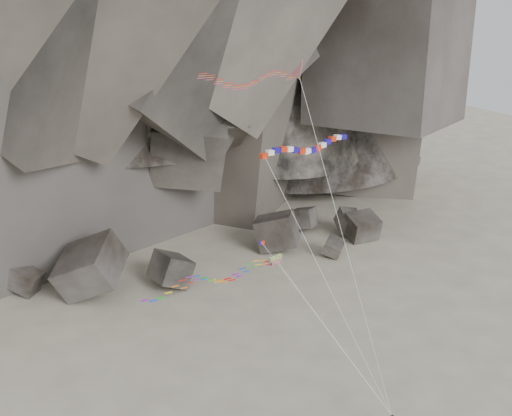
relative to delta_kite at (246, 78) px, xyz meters
name	(u,v)px	position (x,y,z in m)	size (l,w,h in m)	color
ground	(280,410)	(3.20, -0.41, -30.96)	(260.00, 260.00, 0.00)	#A79F87
boulder_field	(207,256)	(8.82, 31.81, -28.95)	(54.37, 16.19, 8.53)	#47423F
delta_kite	(246,78)	(0.00, 0.00, 0.00)	(14.81, 8.81, 30.50)	red
banner_kite	(306,148)	(8.38, 4.85, -7.51)	(10.47, 14.06, 22.38)	red
parafoil_kite	(207,279)	(-2.54, 2.79, -17.59)	(19.55, 10.79, 12.63)	#EDFF0E
pennant_kite	(293,284)	(3.95, -0.94, -17.83)	(8.85, 8.73, 15.06)	red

